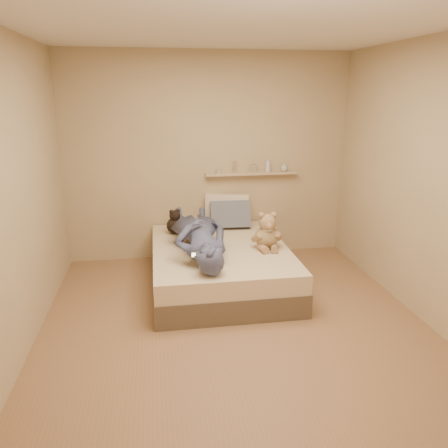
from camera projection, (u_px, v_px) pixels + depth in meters
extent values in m
plane|color=#896447|center=(235.00, 325.00, 4.12)|extent=(3.80, 3.80, 0.00)
plane|color=silver|center=(237.00, 25.00, 3.37)|extent=(3.80, 3.80, 0.00)
plane|color=tan|center=(209.00, 158.00, 5.54)|extent=(3.60, 0.00, 3.60)
plane|color=tan|center=(314.00, 280.00, 1.95)|extent=(3.60, 0.00, 3.60)
plane|color=tan|center=(14.00, 198.00, 3.47)|extent=(0.00, 3.80, 3.80)
plane|color=tan|center=(428.00, 183.00, 4.02)|extent=(0.00, 3.80, 3.80)
cube|color=brown|center=(220.00, 274.00, 4.96)|extent=(1.50, 1.90, 0.25)
cube|color=beige|center=(220.00, 255.00, 4.90)|extent=(1.48, 1.88, 0.20)
cube|color=silver|center=(200.00, 254.00, 4.23)|extent=(0.18, 0.09, 0.06)
cube|color=black|center=(200.00, 253.00, 4.22)|extent=(0.09, 0.05, 0.03)
sphere|color=#937750|center=(267.00, 237.00, 4.79)|extent=(0.26, 0.26, 0.26)
sphere|color=tan|center=(267.00, 223.00, 4.72)|extent=(0.19, 0.19, 0.19)
sphere|color=#A37C59|center=(262.00, 215.00, 4.69)|extent=(0.07, 0.07, 0.07)
sphere|color=#A77D5C|center=(274.00, 215.00, 4.71)|extent=(0.07, 0.07, 0.07)
sphere|color=#947051|center=(269.00, 226.00, 4.65)|extent=(0.08, 0.08, 0.08)
cylinder|color=#9B7E52|center=(257.00, 237.00, 4.74)|extent=(0.11, 0.18, 0.14)
cylinder|color=#8F6B4C|center=(278.00, 236.00, 4.77)|extent=(0.12, 0.18, 0.14)
cylinder|color=#A57658|center=(263.00, 248.00, 4.70)|extent=(0.11, 0.18, 0.08)
cylinder|color=#8E6F4C|center=(274.00, 248.00, 4.72)|extent=(0.12, 0.18, 0.08)
cylinder|color=beige|center=(267.00, 229.00, 4.74)|extent=(0.14, 0.14, 0.02)
sphere|color=black|center=(175.00, 226.00, 5.30)|extent=(0.20, 0.20, 0.20)
sphere|color=black|center=(175.00, 216.00, 5.26)|extent=(0.13, 0.13, 0.13)
sphere|color=black|center=(171.00, 212.00, 5.22)|extent=(0.05, 0.05, 0.05)
sphere|color=black|center=(178.00, 211.00, 5.26)|extent=(0.05, 0.05, 0.05)
cube|color=beige|center=(227.00, 210.00, 5.63)|extent=(0.58, 0.33, 0.41)
cube|color=slate|center=(230.00, 215.00, 5.51)|extent=(0.51, 0.30, 0.37)
imported|color=#444B6C|center=(199.00, 234.00, 4.69)|extent=(0.65, 1.61, 0.38)
cube|color=tan|center=(252.00, 173.00, 5.62)|extent=(1.20, 0.12, 0.03)
cylinder|color=#BAB2A0|center=(219.00, 171.00, 5.55)|extent=(0.07, 0.07, 0.05)
cylinder|color=silver|center=(235.00, 167.00, 5.56)|extent=(0.04, 0.04, 0.15)
imported|color=silver|center=(253.00, 166.00, 5.60)|extent=(0.08, 0.08, 0.15)
imported|color=silver|center=(268.00, 165.00, 5.62)|extent=(0.08, 0.09, 0.18)
imported|color=#B7BDC0|center=(284.00, 167.00, 5.67)|extent=(0.13, 0.13, 0.12)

